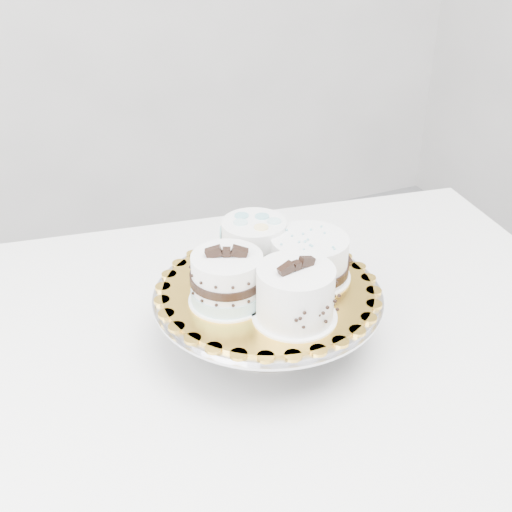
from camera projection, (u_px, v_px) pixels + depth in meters
name	position (u px, v px, depth m)	size (l,w,h in m)	color
table	(241.00, 375.00, 1.02)	(1.27, 0.94, 0.75)	white
cake_stand	(268.00, 307.00, 0.93)	(0.33, 0.33, 0.09)	gray
cake_board	(268.00, 289.00, 0.92)	(0.30, 0.30, 0.00)	gold
cake_swirl	(295.00, 295.00, 0.84)	(0.12, 0.12, 0.09)	white
cake_banded	(227.00, 280.00, 0.87)	(0.13, 0.13, 0.09)	white
cake_dots	(254.00, 242.00, 0.96)	(0.12, 0.12, 0.07)	white
cake_ribbon	(310.00, 259.00, 0.93)	(0.13, 0.12, 0.07)	white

